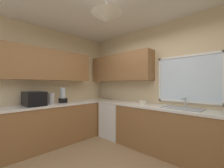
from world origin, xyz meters
The scene contains 9 objects.
room_shell centered at (-0.39, 0.48, 1.81)m, with size 4.26×3.47×2.77m.
counter_run_left centered at (-1.76, 0.00, 0.46)m, with size 0.65×3.08×0.92m.
counter_run_back centered at (0.21, 1.36, 0.46)m, with size 3.35×0.65×0.92m.
dishwasher centered at (-1.10, 1.33, 0.44)m, with size 0.60×0.60×0.87m, color white.
microwave centered at (-1.76, -0.39, 1.06)m, with size 0.48×0.36×0.29m, color black.
kettle centered at (-1.74, -0.05, 1.04)m, with size 0.12×0.12×0.25m, color #B7B7BC.
sink_assembly centered at (0.55, 1.37, 0.93)m, with size 0.66×0.40×0.19m.
bowl centered at (-0.27, 1.36, 0.96)m, with size 0.19×0.19×0.09m, color beige.
blender_appliance centered at (-1.76, 0.24, 1.08)m, with size 0.15×0.15×0.36m.
Camera 1 is at (1.44, -1.37, 1.35)m, focal length 22.80 mm.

